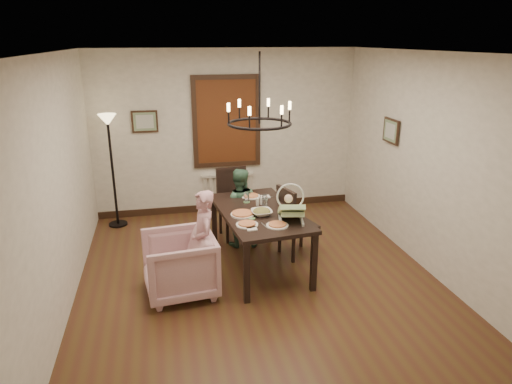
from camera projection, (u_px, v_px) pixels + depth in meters
name	position (u px, v px, depth m)	size (l,w,h in m)	color
room_shell	(251.00, 165.00, 5.85)	(4.51, 5.00, 2.81)	#492719
dining_table	(259.00, 217.00, 5.98)	(1.15, 1.82, 0.81)	black
chair_far	(236.00, 204.00, 6.97)	(0.48, 0.48, 1.08)	black
chair_right	(298.00, 221.00, 6.39)	(0.45, 0.45, 1.03)	black
armchair	(179.00, 264.00, 5.44)	(0.82, 0.84, 0.76)	#D9A6A9
elderly_woman	(204.00, 250.00, 5.49)	(0.38, 0.25, 1.05)	#CA8F97
seated_man	(239.00, 214.00, 6.70)	(0.48, 0.37, 0.98)	#406C51
baby_bouncer	(291.00, 208.00, 5.58)	(0.36, 0.49, 0.32)	#BEE49D
salad_bowl	(262.00, 212.00, 5.79)	(0.32, 0.32, 0.08)	white
pizza_platter	(242.00, 214.00, 5.79)	(0.30, 0.30, 0.04)	tan
drinking_glass	(265.00, 204.00, 5.98)	(0.07, 0.07, 0.14)	silver
window_blinds	(227.00, 122.00, 7.73)	(1.00, 0.03, 1.40)	#563211
radiator	(228.00, 191.00, 8.15)	(0.92, 0.12, 0.62)	silver
picture_back	(145.00, 122.00, 7.45)	(0.42, 0.03, 0.36)	black
picture_right	(391.00, 131.00, 6.70)	(0.42, 0.03, 0.36)	black
floor_lamp	(113.00, 173.00, 7.29)	(0.30, 0.30, 1.80)	black
chandelier	(259.00, 124.00, 5.59)	(0.80, 0.80, 0.04)	black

